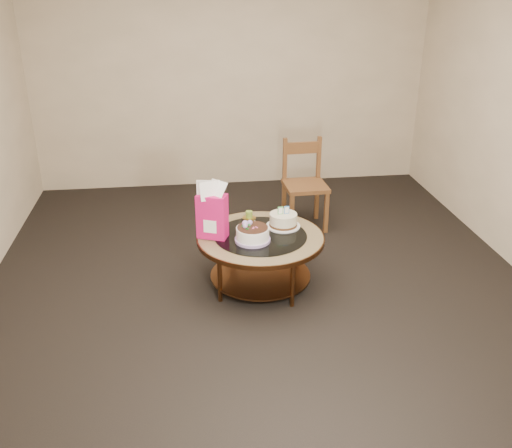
{
  "coord_description": "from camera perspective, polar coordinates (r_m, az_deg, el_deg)",
  "views": [
    {
      "loc": [
        -0.56,
        -4.06,
        2.41
      ],
      "look_at": [
        -0.03,
        0.02,
        0.55
      ],
      "focal_mm": 40.0,
      "sensor_mm": 36.0,
      "label": 1
    }
  ],
  "objects": [
    {
      "name": "cream_cake",
      "position": [
        4.67,
        2.74,
        0.37
      ],
      "size": [
        0.28,
        0.28,
        0.18
      ],
      "rotation": [
        0.0,
        0.0,
        0.09
      ],
      "color": "white",
      "rests_on": "coffee_table"
    },
    {
      "name": "ground",
      "position": [
        4.75,
        0.44,
        -6.12
      ],
      "size": [
        5.0,
        5.0,
        0.0
      ],
      "primitive_type": "plane",
      "color": "black",
      "rests_on": "ground"
    },
    {
      "name": "dining_chair",
      "position": [
        5.69,
        4.87,
        4.05
      ],
      "size": [
        0.42,
        0.42,
        0.88
      ],
      "rotation": [
        0.0,
        0.0,
        0.04
      ],
      "color": "brown",
      "rests_on": "ground"
    },
    {
      "name": "coffee_table",
      "position": [
        4.58,
        0.46,
        -2.03
      ],
      "size": [
        1.02,
        1.02,
        0.46
      ],
      "color": "#563118",
      "rests_on": "ground"
    },
    {
      "name": "pillar_candle",
      "position": [
        4.81,
        -0.69,
        0.75
      ],
      "size": [
        0.11,
        0.11,
        0.08
      ],
      "rotation": [
        0.0,
        0.0,
        -0.02
      ],
      "color": "#DAC459",
      "rests_on": "coffee_table"
    },
    {
      "name": "decorated_cake",
      "position": [
        4.42,
        -0.36,
        -1.07
      ],
      "size": [
        0.28,
        0.28,
        0.16
      ],
      "rotation": [
        0.0,
        0.0,
        -0.0
      ],
      "color": "#A487BF",
      "rests_on": "coffee_table"
    },
    {
      "name": "room_walls",
      "position": [
        4.19,
        0.51,
        12.38
      ],
      "size": [
        4.52,
        5.02,
        2.61
      ],
      "color": "beige",
      "rests_on": "ground"
    },
    {
      "name": "gift_bag",
      "position": [
        4.44,
        -4.41,
        1.38
      ],
      "size": [
        0.26,
        0.23,
        0.46
      ],
      "rotation": [
        0.0,
        0.0,
        -0.38
      ],
      "color": "#CE136B",
      "rests_on": "coffee_table"
    }
  ]
}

